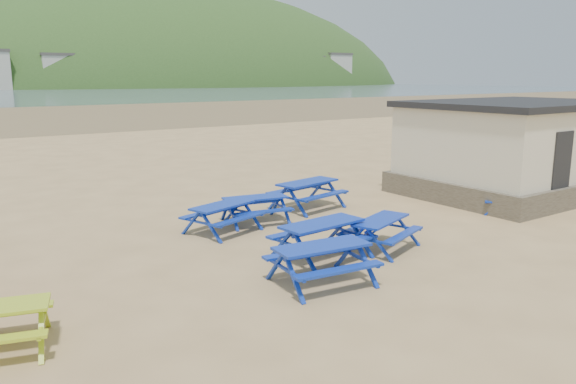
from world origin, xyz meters
TOP-DOWN VIEW (x-y plane):
  - ground at (0.00, 0.00)m, footprint 400.00×400.00m
  - picnic_table_blue_a at (-0.35, 2.22)m, footprint 2.11×1.89m
  - picnic_table_blue_b at (0.85, 2.55)m, footprint 1.97×1.70m
  - picnic_table_blue_c at (3.06, 3.09)m, footprint 2.27×1.95m
  - picnic_table_blue_d at (0.44, -0.92)m, footprint 2.09×1.74m
  - picnic_table_blue_e at (1.98, -1.18)m, footprint 2.10×1.90m
  - picnic_table_blue_f at (7.75, -0.64)m, footprint 2.13×2.08m
  - amenity_block at (10.50, 1.00)m, footprint 7.40×5.40m
  - headland_town at (90.00, 229.68)m, footprint 264.00×144.00m
  - picnic_table_blue_g at (-0.55, -2.16)m, footprint 2.04×1.72m

SIDE VIEW (x-z plane):
  - headland_town at x=90.00m, z-range -63.91..44.09m
  - ground at x=0.00m, z-range 0.00..0.00m
  - picnic_table_blue_f at x=7.75m, z-range 0.00..0.70m
  - picnic_table_blue_e at x=1.98m, z-range 0.00..0.73m
  - picnic_table_blue_b at x=0.85m, z-range 0.00..0.73m
  - picnic_table_blue_a at x=-0.35m, z-range 0.00..0.74m
  - picnic_table_blue_g at x=-0.55m, z-range 0.00..0.79m
  - picnic_table_blue_d at x=0.44m, z-range 0.00..0.82m
  - picnic_table_blue_c at x=3.06m, z-range 0.00..0.84m
  - amenity_block at x=10.50m, z-range -0.01..3.14m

